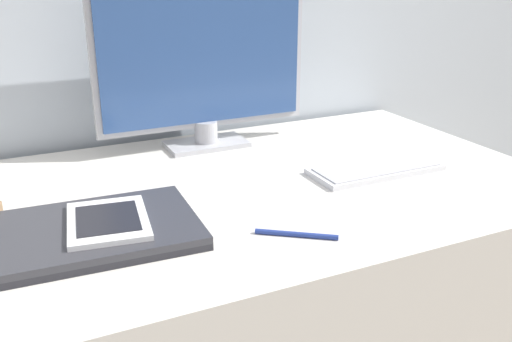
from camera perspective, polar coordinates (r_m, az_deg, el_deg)
name	(u,v)px	position (r m, az deg, el deg)	size (l,w,h in m)	color
desk	(226,341)	(1.34, -3.02, -16.59)	(1.38, 0.77, 0.74)	silver
monitor	(203,48)	(1.37, -5.33, 12.13)	(0.52, 0.11, 0.47)	#B7B7BC
keyboard	(376,169)	(1.27, 11.87, 0.19)	(0.29, 0.12, 0.01)	silver
laptop	(100,230)	(0.99, -15.35, -5.74)	(0.33, 0.25, 0.02)	#232328
ereader	(108,221)	(0.98, -14.59, -4.83)	(0.15, 0.19, 0.01)	white
pen	(296,234)	(0.96, 4.06, -6.33)	(0.12, 0.09, 0.01)	navy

